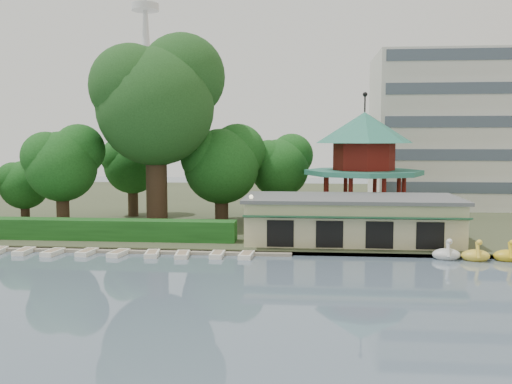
# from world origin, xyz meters

# --- Properties ---
(ground_plane) EXTENTS (220.00, 220.00, 0.00)m
(ground_plane) POSITION_xyz_m (0.00, 0.00, 0.00)
(ground_plane) COLOR slate
(ground_plane) RESTS_ON ground
(shore) EXTENTS (220.00, 70.00, 0.40)m
(shore) POSITION_xyz_m (0.00, 52.00, 0.20)
(shore) COLOR #424930
(shore) RESTS_ON ground
(embankment) EXTENTS (220.00, 0.60, 0.30)m
(embankment) POSITION_xyz_m (0.00, 17.30, 0.15)
(embankment) COLOR gray
(embankment) RESTS_ON ground
(dock) EXTENTS (34.00, 1.60, 0.24)m
(dock) POSITION_xyz_m (-12.00, 17.20, 0.12)
(dock) COLOR gray
(dock) RESTS_ON ground
(boathouse) EXTENTS (18.60, 9.39, 3.90)m
(boathouse) POSITION_xyz_m (10.00, 21.97, 2.37)
(boathouse) COLOR beige
(boathouse) RESTS_ON shore
(pavilion) EXTENTS (12.40, 12.40, 13.50)m
(pavilion) POSITION_xyz_m (12.00, 32.00, 7.48)
(pavilion) COLOR beige
(pavilion) RESTS_ON shore
(broadcast_tower) EXTENTS (8.00, 8.00, 96.00)m
(broadcast_tower) POSITION_xyz_m (-42.00, 140.00, 33.98)
(broadcast_tower) COLOR silver
(broadcast_tower) RESTS_ON ground
(hedge) EXTENTS (30.00, 2.00, 1.80)m
(hedge) POSITION_xyz_m (-15.00, 20.50, 1.30)
(hedge) COLOR #1C551B
(hedge) RESTS_ON shore
(lamp_post) EXTENTS (0.36, 0.36, 4.28)m
(lamp_post) POSITION_xyz_m (1.50, 19.00, 3.34)
(lamp_post) COLOR black
(lamp_post) RESTS_ON shore
(big_tree) EXTENTS (12.93, 12.05, 19.65)m
(big_tree) POSITION_xyz_m (-8.84, 28.19, 13.51)
(big_tree) COLOR #3A281C
(big_tree) RESTS_ON shore
(small_trees) EXTENTS (39.67, 16.91, 10.58)m
(small_trees) POSITION_xyz_m (-10.92, 31.60, 6.65)
(small_trees) COLOR #3A281C
(small_trees) RESTS_ON shore
(moored_rowboats) EXTENTS (29.46, 2.75, 0.36)m
(moored_rowboats) POSITION_xyz_m (-12.77, 15.79, 0.18)
(moored_rowboats) COLOR white
(moored_rowboats) RESTS_ON ground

